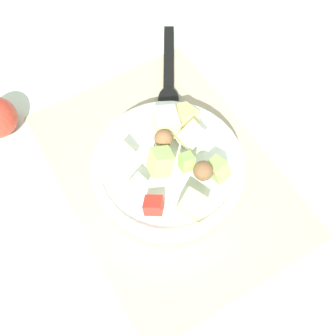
# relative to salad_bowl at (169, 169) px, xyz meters

# --- Properties ---
(ground_plane) EXTENTS (2.40, 2.40, 0.00)m
(ground_plane) POSITION_rel_salad_bowl_xyz_m (-0.01, 0.00, -0.04)
(ground_plane) COLOR silver
(placemat) EXTENTS (0.43, 0.31, 0.01)m
(placemat) POSITION_rel_salad_bowl_xyz_m (-0.01, 0.00, -0.04)
(placemat) COLOR tan
(placemat) RESTS_ON ground_plane
(salad_bowl) EXTENTS (0.22, 0.22, 0.11)m
(salad_bowl) POSITION_rel_salad_bowl_xyz_m (0.00, 0.00, 0.00)
(salad_bowl) COLOR white
(salad_bowl) RESTS_ON placemat
(serving_spoon) EXTENTS (0.19, 0.13, 0.01)m
(serving_spoon) POSITION_rel_salad_bowl_xyz_m (-0.16, 0.09, -0.03)
(serving_spoon) COLOR black
(serving_spoon) RESTS_ON placemat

